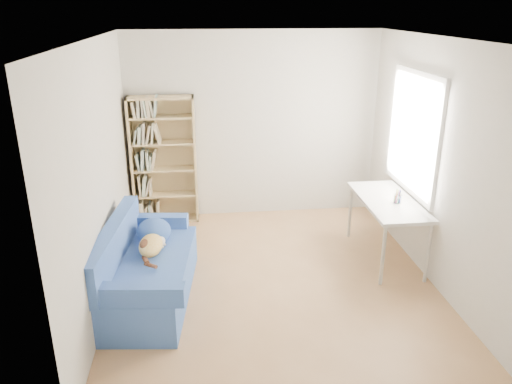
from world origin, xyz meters
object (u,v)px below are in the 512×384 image
sofa (145,269)px  bookshelf (164,165)px  pen_cup (398,198)px  desk (388,205)px

sofa → bookshelf: bearing=93.0°
sofa → pen_cup: bearing=15.6°
desk → pen_cup: bearing=-58.2°
sofa → pen_cup: 2.93m
bookshelf → desk: (2.68, -1.44, -0.13)m
sofa → bookshelf: (0.11, 2.02, 0.49)m
desk → pen_cup: (0.06, -0.10, 0.13)m
sofa → desk: sofa is taller
bookshelf → desk: bookshelf is taller
sofa → pen_cup: size_ratio=10.49×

